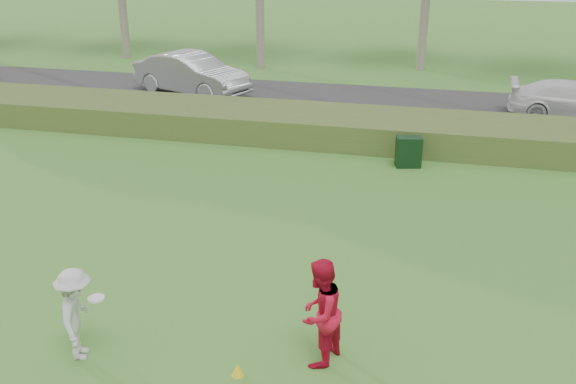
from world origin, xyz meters
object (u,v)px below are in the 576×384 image
(cone_yellow, at_px, (238,370))
(utility_cabinet, at_px, (409,152))
(player_white, at_px, (77,314))
(car_mid, at_px, (191,74))
(player_red, at_px, (320,313))
(car_right, at_px, (575,101))

(cone_yellow, xyz_separation_m, utility_cabinet, (2.03, 10.55, 0.35))
(cone_yellow, bearing_deg, player_white, -177.58)
(player_white, distance_m, car_mid, 18.19)
(player_white, bearing_deg, cone_yellow, -108.04)
(player_red, relative_size, car_mid, 0.36)
(player_white, relative_size, car_mid, 0.31)
(player_white, relative_size, cone_yellow, 7.24)
(player_red, distance_m, utility_cabinet, 9.93)
(player_red, height_order, cone_yellow, player_red)
(player_white, bearing_deg, car_right, -51.57)
(player_red, relative_size, cone_yellow, 8.32)
(car_right, bearing_deg, car_mid, 91.40)
(car_mid, bearing_deg, utility_cabinet, -105.26)
(player_red, height_order, car_mid, player_red)
(cone_yellow, relative_size, car_right, 0.05)
(utility_cabinet, height_order, car_mid, car_mid)
(utility_cabinet, bearing_deg, car_right, 34.90)
(player_white, distance_m, player_red, 4.00)
(car_mid, height_order, car_right, car_mid)
(player_red, bearing_deg, car_mid, -134.02)
(car_right, bearing_deg, player_white, 151.39)
(player_red, distance_m, car_right, 17.67)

